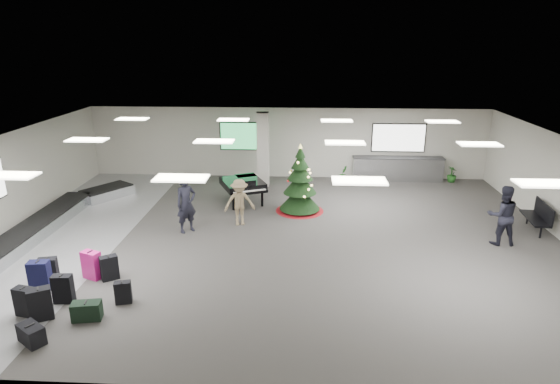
# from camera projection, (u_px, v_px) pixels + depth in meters

# --- Properties ---
(ground) EXTENTS (18.00, 18.00, 0.00)m
(ground) POSITION_uv_depth(u_px,v_px,m) (279.00, 237.00, 15.24)
(ground) COLOR #383533
(ground) RESTS_ON ground
(room_envelope) EXTENTS (18.02, 14.02, 3.21)m
(room_envelope) POSITION_uv_depth(u_px,v_px,m) (269.00, 162.00, 15.16)
(room_envelope) COLOR beige
(room_envelope) RESTS_ON ground
(baggage_carousel) EXTENTS (2.28, 9.71, 0.43)m
(baggage_carousel) POSITION_uv_depth(u_px,v_px,m) (43.00, 227.00, 15.48)
(baggage_carousel) COLOR silver
(baggage_carousel) RESTS_ON ground
(service_counter) EXTENTS (4.05, 0.65, 1.08)m
(service_counter) POSITION_uv_depth(u_px,v_px,m) (397.00, 169.00, 21.12)
(service_counter) COLOR silver
(service_counter) RESTS_ON ground
(suitcase_0) EXTENTS (0.57, 0.49, 0.80)m
(suitcase_0) POSITION_uv_depth(u_px,v_px,m) (40.00, 304.00, 10.64)
(suitcase_0) COLOR black
(suitcase_0) RESTS_ON ground
(suitcase_1) EXTENTS (0.48, 0.28, 0.74)m
(suitcase_1) POSITION_uv_depth(u_px,v_px,m) (63.00, 289.00, 11.34)
(suitcase_1) COLOR black
(suitcase_1) RESTS_ON ground
(pink_suitcase) EXTENTS (0.56, 0.44, 0.79)m
(pink_suitcase) POSITION_uv_depth(u_px,v_px,m) (92.00, 265.00, 12.49)
(pink_suitcase) COLOR #DC1C82
(pink_suitcase) RESTS_ON ground
(suitcase_3) EXTENTS (0.51, 0.45, 0.69)m
(suitcase_3) POSITION_uv_depth(u_px,v_px,m) (109.00, 268.00, 12.44)
(suitcase_3) COLOR black
(suitcase_3) RESTS_ON ground
(navy_suitcase) EXTENTS (0.54, 0.35, 0.80)m
(navy_suitcase) POSITION_uv_depth(u_px,v_px,m) (40.00, 276.00, 11.91)
(navy_suitcase) COLOR black
(navy_suitcase) RESTS_ON ground
(suitcase_5) EXTENTS (0.52, 0.35, 0.73)m
(suitcase_5) POSITION_uv_depth(u_px,v_px,m) (25.00, 302.00, 10.80)
(suitcase_5) COLOR black
(suitcase_5) RESTS_ON ground
(green_duffel) EXTENTS (0.69, 0.43, 0.45)m
(green_duffel) POSITION_uv_depth(u_px,v_px,m) (87.00, 311.00, 10.69)
(green_duffel) COLOR black
(green_duffel) RESTS_ON ground
(suitcase_7) EXTENTS (0.43, 0.30, 0.59)m
(suitcase_7) POSITION_uv_depth(u_px,v_px,m) (123.00, 292.00, 11.33)
(suitcase_7) COLOR black
(suitcase_7) RESTS_ON ground
(suitcase_8) EXTENTS (0.52, 0.38, 0.71)m
(suitcase_8) POSITION_uv_depth(u_px,v_px,m) (48.00, 270.00, 12.27)
(suitcase_8) COLOR black
(suitcase_8) RESTS_ON ground
(black_duffel) EXTENTS (0.71, 0.64, 0.43)m
(black_duffel) POSITION_uv_depth(u_px,v_px,m) (31.00, 334.00, 9.86)
(black_duffel) COLOR black
(black_duffel) RESTS_ON ground
(christmas_tree) EXTENTS (1.80, 1.80, 2.57)m
(christmas_tree) POSITION_uv_depth(u_px,v_px,m) (300.00, 188.00, 17.25)
(christmas_tree) COLOR maroon
(christmas_tree) RESTS_ON ground
(grand_piano) EXTENTS (2.06, 2.29, 1.07)m
(grand_piano) POSITION_uv_depth(u_px,v_px,m) (243.00, 184.00, 18.10)
(grand_piano) COLOR black
(grand_piano) RESTS_ON ground
(bench) EXTENTS (0.69, 1.60, 0.99)m
(bench) POSITION_uv_depth(u_px,v_px,m) (539.00, 215.00, 15.53)
(bench) COLOR black
(bench) RESTS_ON ground
(traveler_a) EXTENTS (0.84, 0.82, 1.94)m
(traveler_a) POSITION_uv_depth(u_px,v_px,m) (186.00, 204.00, 15.36)
(traveler_a) COLOR black
(traveler_a) RESTS_ON ground
(traveler_b) EXTENTS (1.17, 0.84, 1.63)m
(traveler_b) POSITION_uv_depth(u_px,v_px,m) (240.00, 202.00, 15.98)
(traveler_b) COLOR #8D7957
(traveler_b) RESTS_ON ground
(traveler_bench) EXTENTS (0.93, 0.72, 1.91)m
(traveler_bench) POSITION_uv_depth(u_px,v_px,m) (502.00, 215.00, 14.42)
(traveler_bench) COLOR black
(traveler_bench) RESTS_ON ground
(potted_plant_left) EXTENTS (0.48, 0.51, 0.73)m
(potted_plant_left) POSITION_uv_depth(u_px,v_px,m) (343.00, 174.00, 20.99)
(potted_plant_left) COLOR #164618
(potted_plant_left) RESTS_ON ground
(potted_plant_right) EXTENTS (0.56, 0.56, 0.73)m
(potted_plant_right) POSITION_uv_depth(u_px,v_px,m) (452.00, 174.00, 20.92)
(potted_plant_right) COLOR #164618
(potted_plant_right) RESTS_ON ground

